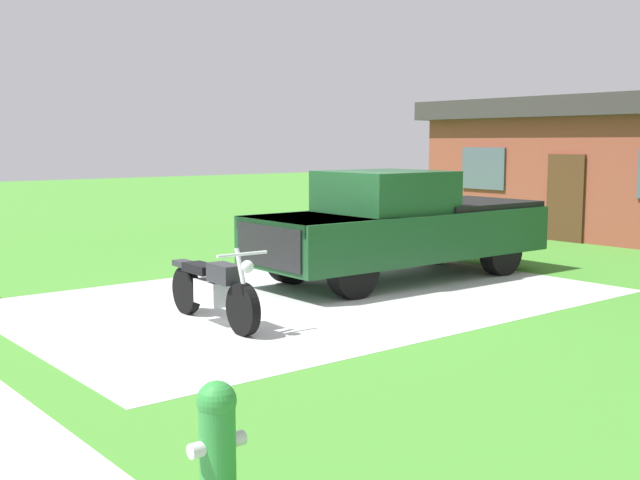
# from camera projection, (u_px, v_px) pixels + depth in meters

# --- Properties ---
(ground_plane) EXTENTS (80.00, 80.00, 0.00)m
(ground_plane) POSITION_uv_depth(u_px,v_px,m) (313.00, 298.00, 12.12)
(ground_plane) COLOR #43892E
(driveway_pad) EXTENTS (5.91, 9.00, 0.01)m
(driveway_pad) POSITION_uv_depth(u_px,v_px,m) (313.00, 297.00, 12.12)
(driveway_pad) COLOR #B6B6B6
(driveway_pad) RESTS_ON ground
(motorcycle) EXTENTS (2.21, 0.70, 1.09)m
(motorcycle) POSITION_uv_depth(u_px,v_px,m) (213.00, 289.00, 10.30)
(motorcycle) COLOR black
(motorcycle) RESTS_ON ground
(pickup_truck) EXTENTS (2.12, 5.67, 1.90)m
(pickup_truck) POSITION_uv_depth(u_px,v_px,m) (403.00, 225.00, 13.72)
(pickup_truck) COLOR black
(pickup_truck) RESTS_ON ground
(fire_hydrant) EXTENTS (0.32, 0.40, 0.87)m
(fire_hydrant) POSITION_uv_depth(u_px,v_px,m) (217.00, 448.00, 5.06)
(fire_hydrant) COLOR #2D8C38
(fire_hydrant) RESTS_ON ground
(neighbor_house) EXTENTS (9.60, 5.60, 3.50)m
(neighbor_house) POSITION_uv_depth(u_px,v_px,m) (623.00, 165.00, 20.33)
(neighbor_house) COLOR brown
(neighbor_house) RESTS_ON ground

